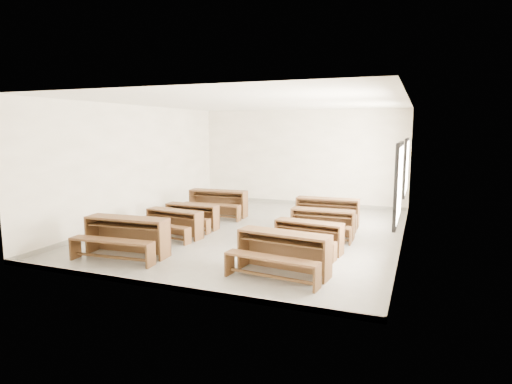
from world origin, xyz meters
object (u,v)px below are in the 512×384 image
at_px(desk_set_0, 126,234).
at_px(desk_set_5, 308,234).
at_px(desk_set_1, 173,221).
at_px(desk_set_2, 191,214).
at_px(desk_set_6, 322,221).
at_px(desk_set_3, 218,201).
at_px(desk_set_4, 282,250).
at_px(desk_set_7, 327,210).

distance_m(desk_set_0, desk_set_5, 3.74).
height_order(desk_set_1, desk_set_2, desk_set_1).
bearing_deg(desk_set_6, desk_set_0, -140.52).
distance_m(desk_set_1, desk_set_3, 2.59).
relative_size(desk_set_1, desk_set_3, 0.86).
height_order(desk_set_4, desk_set_6, desk_set_4).
height_order(desk_set_2, desk_set_6, desk_set_6).
relative_size(desk_set_3, desk_set_4, 1.00).
bearing_deg(desk_set_7, desk_set_6, -84.80).
distance_m(desk_set_1, desk_set_6, 3.54).
bearing_deg(desk_set_1, desk_set_7, 44.98).
distance_m(desk_set_0, desk_set_1, 1.66).
height_order(desk_set_1, desk_set_4, desk_set_4).
bearing_deg(desk_set_1, desk_set_2, 99.56).
distance_m(desk_set_0, desk_set_3, 4.25).
bearing_deg(desk_set_3, desk_set_2, -90.68).
bearing_deg(desk_set_1, desk_set_3, 99.19).
distance_m(desk_set_4, desk_set_5, 1.52).
bearing_deg(desk_set_2, desk_set_1, -86.89).
xyz_separation_m(desk_set_3, desk_set_7, (3.27, -0.10, -0.02)).
xyz_separation_m(desk_set_5, desk_set_6, (0.01, 1.31, 0.01)).
bearing_deg(desk_set_4, desk_set_0, -171.90).
xyz_separation_m(desk_set_0, desk_set_2, (0.03, 2.60, -0.09)).
relative_size(desk_set_3, desk_set_5, 1.16).
relative_size(desk_set_5, desk_set_6, 1.00).
relative_size(desk_set_1, desk_set_7, 0.91).
height_order(desk_set_1, desk_set_6, desk_set_6).
bearing_deg(desk_set_5, desk_set_0, -148.26).
distance_m(desk_set_2, desk_set_4, 4.13).
relative_size(desk_set_1, desk_set_2, 1.08).
xyz_separation_m(desk_set_6, desk_set_7, (-0.15, 1.25, 0.04)).
relative_size(desk_set_3, desk_set_7, 1.05).
bearing_deg(desk_set_0, desk_set_2, 85.46).
xyz_separation_m(desk_set_2, desk_set_7, (3.21, 1.55, 0.06)).
bearing_deg(desk_set_0, desk_set_7, 48.19).
relative_size(desk_set_2, desk_set_5, 0.93).
bearing_deg(desk_set_0, desk_set_5, 21.40).
height_order(desk_set_0, desk_set_1, desk_set_0).
bearing_deg(desk_set_5, desk_set_2, 169.83).
distance_m(desk_set_2, desk_set_6, 3.37).
height_order(desk_set_0, desk_set_2, desk_set_0).
height_order(desk_set_3, desk_set_5, desk_set_3).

